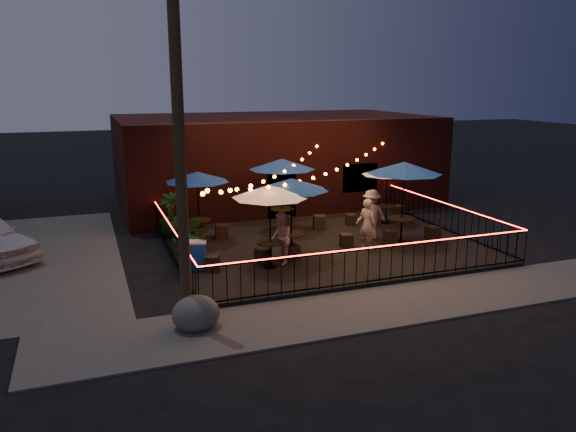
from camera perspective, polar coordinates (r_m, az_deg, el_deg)
name	(u,v)px	position (r m, az deg, el deg)	size (l,w,h in m)	color
ground	(347,266)	(17.45, 6.01, -5.05)	(110.00, 110.00, 0.00)	black
patio	(321,246)	(19.16, 3.39, -3.07)	(10.00, 8.00, 0.15)	black
sidewalk	(403,303)	(14.78, 11.61, -8.65)	(18.00, 2.50, 0.05)	#43403E
brick_building	(273,159)	(26.42, -1.49, 5.80)	(14.00, 8.00, 4.00)	#340F0E
utility_pole	(180,154)	(12.47, -10.94, 6.22)	(0.26, 0.26, 8.00)	#362216
fence_front	(380,265)	(15.57, 9.31, -4.90)	(10.00, 0.04, 1.04)	black
fence_left	(173,244)	(17.67, -11.64, -2.78)	(0.04, 8.00, 1.04)	black
fence_right	(446,217)	(21.44, 15.77, -0.14)	(0.04, 8.00, 1.04)	black
festoon_lights	(297,178)	(17.96, 0.92, 3.84)	(10.02, 8.72, 1.32)	#FF6012
cafe_table_0	(270,193)	(16.21, -1.84, 2.37)	(2.92, 2.92, 2.47)	black
cafe_table_1	(197,178)	(19.29, -9.20, 3.85)	(2.74, 2.74, 2.42)	black
cafe_table_2	(291,186)	(17.04, 0.34, 3.11)	(2.75, 2.75, 2.53)	black
cafe_table_3	(282,165)	(20.38, -0.62, 5.20)	(3.21, 3.21, 2.67)	black
cafe_table_4	(404,169)	(19.16, 11.72, 4.70)	(3.13, 3.13, 2.78)	black
cafe_table_5	(388,172)	(21.90, 10.09, 4.46)	(2.23, 2.23, 2.21)	black
bistro_chair_0	(212,263)	(16.53, -7.69, -4.78)	(0.39, 0.39, 0.46)	black
bistro_chair_1	(263,256)	(17.11, -2.56, -4.04)	(0.38, 0.38, 0.45)	black
bistro_chair_2	(198,234)	(19.67, -9.11, -1.80)	(0.42, 0.42, 0.50)	black
bistro_chair_3	(222,231)	(19.86, -6.75, -1.56)	(0.43, 0.43, 0.50)	black
bistro_chair_4	(291,253)	(17.33, 0.35, -3.75)	(0.41, 0.41, 0.49)	black
bistro_chair_5	(346,241)	(18.81, 5.94, -2.49)	(0.38, 0.38, 0.45)	black
bistro_chair_6	(287,222)	(21.04, -0.13, -0.65)	(0.40, 0.40, 0.48)	black
bistro_chair_7	(319,222)	(21.02, 3.20, -0.64)	(0.43, 0.43, 0.51)	black
bistro_chair_8	(390,237)	(19.41, 10.33, -2.09)	(0.40, 0.40, 0.48)	black
bistro_chair_9	(433,234)	(20.08, 14.49, -1.76)	(0.42, 0.42, 0.49)	black
bistro_chair_10	(351,220)	(21.73, 6.43, -0.36)	(0.35, 0.35, 0.42)	black
bistro_chair_11	(398,211)	(23.32, 11.11, 0.49)	(0.40, 0.40, 0.47)	black
patron_a	(367,224)	(18.50, 8.08, -0.82)	(0.62, 0.41, 1.70)	tan
patron_b	(281,239)	(16.83, -0.74, -2.30)	(0.77, 0.60, 1.59)	tan
patron_c	(371,214)	(19.77, 8.47, 0.16)	(1.13, 0.65, 1.74)	tan
potted_shrub_a	(190,246)	(16.93, -9.91, -2.99)	(1.14, 0.99, 1.27)	#174114
potted_shrub_b	(191,235)	(18.26, -9.80, -1.89)	(0.66, 0.53, 1.20)	#10360E
potted_shrub_c	(171,215)	(20.31, -11.76, 0.10)	(0.87, 0.87, 1.55)	#1E3F12
cooler	(196,255)	(16.73, -9.35, -3.92)	(0.73, 0.60, 0.84)	#174DB1
boulder	(196,314)	(13.11, -9.34, -9.77)	(0.99, 0.84, 0.77)	#4A4A45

